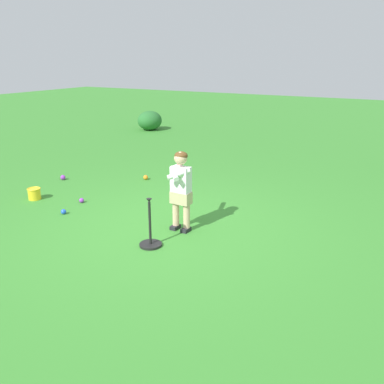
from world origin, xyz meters
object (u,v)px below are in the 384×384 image
(play_ball_near_batter, at_px, (82,200))
(play_ball_midfield, at_px, (63,177))
(child_batter, at_px, (181,184))
(play_ball_far_right, at_px, (181,186))
(toy_bucket, at_px, (34,194))
(play_ball_behind_batter, at_px, (64,212))
(batting_tee, at_px, (150,238))
(play_ball_by_bucket, at_px, (146,177))

(play_ball_near_batter, bearing_deg, play_ball_midfield, 147.16)
(child_batter, distance_m, play_ball_far_right, 1.90)
(play_ball_near_batter, height_order, toy_bucket, toy_bucket)
(toy_bucket, bearing_deg, play_ball_behind_batter, -15.73)
(play_ball_near_batter, height_order, play_ball_midfield, play_ball_midfield)
(batting_tee, distance_m, toy_bucket, 2.70)
(play_ball_far_right, bearing_deg, child_batter, -59.49)
(play_ball_by_bucket, height_order, batting_tee, batting_tee)
(play_ball_far_right, bearing_deg, batting_tee, -68.82)
(toy_bucket, bearing_deg, batting_tee, -10.89)
(child_batter, height_order, play_ball_near_batter, child_batter)
(batting_tee, bearing_deg, play_ball_by_bucket, 126.37)
(play_ball_near_batter, distance_m, play_ball_behind_batter, 0.52)
(play_ball_behind_batter, bearing_deg, play_ball_far_right, 64.79)
(batting_tee, bearing_deg, child_batter, 83.12)
(play_ball_by_bucket, distance_m, batting_tee, 2.87)
(play_ball_near_batter, xyz_separation_m, play_ball_far_right, (1.02, 1.41, 0.01))
(play_ball_behind_batter, distance_m, batting_tee, 1.76)
(child_batter, xyz_separation_m, play_ball_by_bucket, (-1.78, 1.70, -0.60))
(play_ball_midfield, relative_size, toy_bucket, 0.44)
(child_batter, height_order, batting_tee, child_batter)
(play_ball_by_bucket, bearing_deg, play_ball_midfield, -150.58)
(play_ball_behind_batter, height_order, play_ball_midfield, play_ball_midfield)
(play_ball_by_bucket, bearing_deg, child_batter, -43.67)
(play_ball_behind_batter, bearing_deg, batting_tee, -8.28)
(play_ball_behind_batter, bearing_deg, child_batter, 11.31)
(play_ball_far_right, height_order, play_ball_by_bucket, play_ball_far_right)
(child_batter, distance_m, play_ball_behind_batter, 1.95)
(play_ball_midfield, bearing_deg, batting_tee, -26.63)
(play_ball_near_batter, bearing_deg, batting_tee, -22.17)
(play_ball_behind_batter, height_order, play_ball_by_bucket, play_ball_by_bucket)
(play_ball_behind_batter, height_order, batting_tee, batting_tee)
(play_ball_near_batter, distance_m, toy_bucket, 0.83)
(play_ball_midfield, bearing_deg, play_ball_behind_batter, -44.01)
(play_ball_by_bucket, bearing_deg, play_ball_far_right, -9.61)
(toy_bucket, bearing_deg, play_ball_far_right, 42.38)
(play_ball_midfield, distance_m, toy_bucket, 1.11)
(child_batter, xyz_separation_m, play_ball_near_batter, (-1.93, 0.14, -0.61))
(play_ball_midfield, height_order, batting_tee, batting_tee)
(play_ball_near_batter, relative_size, play_ball_far_right, 0.76)
(child_batter, xyz_separation_m, play_ball_far_right, (-0.91, 1.55, -0.60))
(play_ball_near_batter, xyz_separation_m, play_ball_midfield, (-1.21, 0.78, 0.01))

